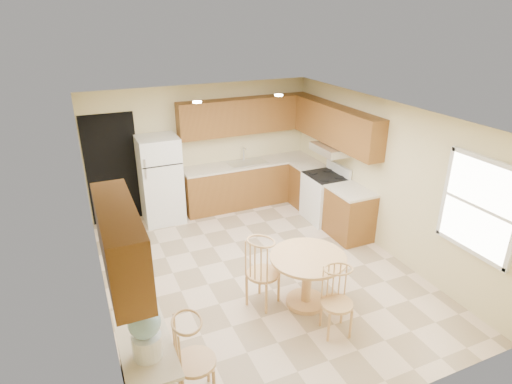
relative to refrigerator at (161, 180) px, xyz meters
name	(u,v)px	position (x,y,z in m)	size (l,w,h in m)	color
floor	(258,272)	(0.95, -2.40, -0.84)	(5.50, 5.50, 0.00)	beige
ceiling	(259,114)	(0.95, -2.40, 1.66)	(4.50, 5.50, 0.02)	white
wall_back	(202,148)	(0.95, 0.35, 0.41)	(4.50, 0.02, 2.50)	beige
wall_front	(381,312)	(0.95, -5.15, 0.41)	(4.50, 0.02, 2.50)	beige
wall_left	(96,229)	(-1.30, -2.40, 0.41)	(0.02, 5.50, 2.50)	beige
wall_right	(383,177)	(3.20, -2.40, 0.41)	(0.02, 5.50, 2.50)	beige
doorway	(113,170)	(-0.80, 0.34, 0.21)	(0.90, 0.02, 2.10)	black
base_cab_back	(249,184)	(1.83, 0.05, -0.40)	(2.75, 0.60, 0.87)	brown
counter_back	(249,163)	(1.83, 0.05, 0.05)	(2.75, 0.63, 0.04)	beige
base_cab_right_a	(308,186)	(2.90, -0.54, -0.40)	(0.60, 0.59, 0.87)	brown
counter_right_a	(309,165)	(2.90, -0.54, 0.05)	(0.63, 0.59, 0.04)	beige
base_cab_right_b	(349,214)	(2.90, -2.00, -0.40)	(0.60, 0.80, 0.87)	brown
counter_right_b	(351,191)	(2.90, -2.00, 0.05)	(0.63, 0.80, 0.04)	beige
upper_cab_back	(246,116)	(1.83, 0.19, 1.01)	(2.75, 0.33, 0.70)	brown
upper_cab_right	(336,125)	(3.04, -1.19, 1.01)	(0.33, 2.42, 0.70)	brown
upper_cab_left	(121,243)	(-1.13, -4.00, 1.01)	(0.33, 1.40, 0.70)	brown
sink	(248,163)	(1.80, 0.05, 0.08)	(0.78, 0.44, 0.01)	silver
range_hood	(331,149)	(2.95, -1.22, 0.58)	(0.50, 0.76, 0.14)	silver
desk_pedestal	(142,347)	(-1.05, -3.72, -0.48)	(0.48, 0.42, 0.72)	brown
desk_top	(145,342)	(-1.05, -4.10, -0.09)	(0.50, 1.20, 0.04)	beige
window	(479,207)	(3.18, -4.25, 0.66)	(0.06, 1.12, 1.30)	white
can_light_a	(197,102)	(0.45, -1.20, 1.65)	(0.14, 0.14, 0.02)	white
can_light_b	(279,95)	(1.85, -1.20, 1.65)	(0.14, 0.14, 0.02)	white
refrigerator	(161,180)	(0.00, 0.00, 0.00)	(0.74, 0.72, 1.67)	white
stove	(325,197)	(2.88, -1.22, -0.37)	(0.65, 0.76, 1.09)	white
dining_table	(307,273)	(1.24, -3.38, -0.34)	(1.03, 1.03, 0.76)	tan
chair_table_a	(266,269)	(0.69, -3.22, -0.22)	(0.45, 0.57, 1.01)	tan
chair_table_b	(342,300)	(1.29, -4.11, -0.28)	(0.40, 0.42, 0.91)	tan
chair_desk	(197,358)	(-0.60, -4.37, -0.23)	(0.44, 0.57, 0.99)	tan
water_crock	(146,332)	(-1.05, -4.31, 0.22)	(0.30, 0.30, 0.63)	white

